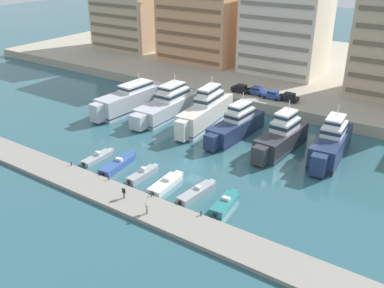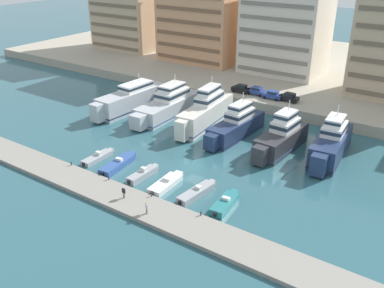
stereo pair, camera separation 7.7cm
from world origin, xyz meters
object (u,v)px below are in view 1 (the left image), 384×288
motorboat_teal_center_right (225,203)px  pedestrian_near_edge (124,192)px  yacht_silver_far_left (131,99)px  motorboat_blue_left (118,164)px  car_black_center_left (289,97)px  yacht_navy_center_left (236,125)px  yacht_navy_center_right (331,143)px  car_black_far_left (241,88)px  car_blue_mid_left (272,95)px  car_blue_left (257,91)px  motorboat_grey_center (197,192)px  yacht_ivory_mid_left (206,111)px  motorboat_grey_mid_left (143,174)px  yacht_silver_left (168,104)px  pedestrian_mid_deck (147,207)px  motorboat_grey_far_left (98,157)px  motorboat_white_center_left (166,183)px  yacht_charcoal_center (281,137)px

motorboat_teal_center_right → pedestrian_near_edge: pedestrian_near_edge is taller
yacht_silver_far_left → motorboat_blue_left: 25.64m
car_black_center_left → pedestrian_near_edge: 45.52m
yacht_navy_center_left → yacht_navy_center_right: yacht_navy_center_right is taller
car_black_far_left → car_blue_mid_left: (7.52, -0.08, 0.00)m
car_blue_left → motorboat_teal_center_right: bearing=-69.1°
car_black_far_left → pedestrian_near_edge: (6.20, -44.74, -1.65)m
motorboat_blue_left → motorboat_grey_center: motorboat_grey_center is taller
yacht_ivory_mid_left → car_blue_mid_left: size_ratio=4.69×
car_black_far_left → car_black_center_left: bearing=2.5°
car_blue_mid_left → motorboat_teal_center_right: bearing=-74.2°
pedestrian_near_edge → motorboat_grey_mid_left: bearing=108.3°
yacht_navy_center_left → motorboat_teal_center_right: (10.12, -21.20, -1.67)m
motorboat_blue_left → car_blue_mid_left: bearing=76.7°
motorboat_teal_center_right → car_blue_left: bearing=110.9°
pedestrian_near_edge → motorboat_teal_center_right: bearing=28.7°
car_blue_mid_left → car_black_center_left: bearing=9.3°
yacht_navy_center_left → pedestrian_near_edge: bearing=-94.1°
yacht_silver_left → yacht_ivory_mid_left: (9.15, -0.15, 0.49)m
car_black_center_left → pedestrian_mid_deck: size_ratio=2.47×
motorboat_grey_far_left → car_black_far_left: size_ratio=1.64×
motorboat_grey_far_left → motorboat_grey_mid_left: bearing=-2.5°
motorboat_white_center_left → car_blue_left: size_ratio=1.78×
motorboat_grey_center → car_black_far_left: bearing=109.7°
motorboat_white_center_left → car_black_center_left: (2.54, 38.78, 2.77)m
yacht_silver_left → motorboat_teal_center_right: size_ratio=3.01×
yacht_silver_left → pedestrian_near_edge: yacht_silver_left is taller
yacht_ivory_mid_left → pedestrian_near_edge: size_ratio=11.52×
motorboat_grey_far_left → car_blue_mid_left: car_blue_mid_left is taller
yacht_navy_center_right → motorboat_grey_center: bearing=-117.2°
yacht_silver_far_left → pedestrian_near_edge: 35.72m
yacht_silver_far_left → motorboat_white_center_left: yacht_silver_far_left is taller
yacht_silver_left → motorboat_grey_center: yacht_silver_left is taller
motorboat_grey_center → motorboat_blue_left: bearing=179.6°
yacht_charcoal_center → car_blue_left: (-13.74, 18.24, 0.79)m
motorboat_grey_center → car_black_center_left: bearing=93.9°
motorboat_grey_center → pedestrian_near_edge: pedestrian_near_edge is taller
motorboat_white_center_left → car_black_center_left: size_ratio=1.75×
yacht_ivory_mid_left → yacht_silver_far_left: bearing=-173.7°
yacht_charcoal_center → pedestrian_mid_deck: (-6.12, -28.12, -0.85)m
motorboat_teal_center_right → car_blue_left: car_blue_left is taller
yacht_navy_center_left → car_black_center_left: yacht_navy_center_left is taller
motorboat_white_center_left → pedestrian_near_edge: (-2.26, -6.45, 1.12)m
yacht_navy_center_right → motorboat_grey_mid_left: 30.88m
yacht_navy_center_left → motorboat_grey_far_left: bearing=-124.0°
yacht_ivory_mid_left → car_blue_left: 16.19m
motorboat_teal_center_right → car_black_center_left: size_ratio=1.60×
yacht_charcoal_center → yacht_silver_left: bearing=174.5°
yacht_silver_far_left → motorboat_blue_left: size_ratio=2.44×
yacht_silver_far_left → car_blue_mid_left: size_ratio=4.86×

